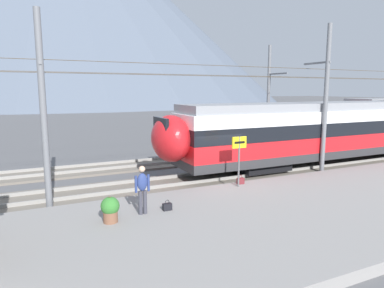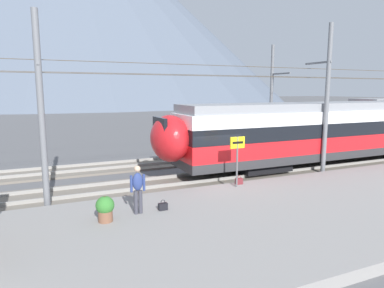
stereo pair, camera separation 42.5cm
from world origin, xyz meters
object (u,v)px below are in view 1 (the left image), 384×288
object	(u,v)px
catenary_mast_far_side	(270,96)
potted_plant_platform_edge	(110,208)
catenary_mast_mid	(324,98)
platform_sign	(239,150)
train_near_platform	(350,128)
passenger_walking	(142,187)
catenary_mast_west	(43,109)
handbag_near_sign	(241,181)
handbag_beside_passenger	(167,207)

from	to	relation	value
catenary_mast_far_side	potted_plant_platform_edge	bearing A→B (deg)	-143.27
catenary_mast_mid	platform_sign	size ratio (longest dim) A/B	19.87
train_near_platform	catenary_mast_far_side	size ratio (longest dim) A/B	0.58
catenary_mast_mid	catenary_mast_far_side	bearing A→B (deg)	71.97
catenary_mast_far_side	passenger_walking	xyz separation A→B (m)	(-13.55, -10.71, -2.85)
train_near_platform	catenary_mast_west	size ratio (longest dim) A/B	0.58
catenary_mast_mid	passenger_walking	distance (m)	11.65
catenary_mast_mid	handbag_near_sign	bearing A→B (deg)	-170.95
handbag_beside_passenger	catenary_mast_west	bearing A→B (deg)	143.69
train_near_platform	platform_sign	xyz separation A→B (m)	(-9.94, -2.68, -0.25)
catenary_mast_mid	platform_sign	world-z (taller)	catenary_mast_mid
catenary_mast_west	potted_plant_platform_edge	size ratio (longest dim) A/B	52.45
platform_sign	handbag_near_sign	size ratio (longest dim) A/B	5.47
catenary_mast_west	handbag_beside_passenger	size ratio (longest dim) A/B	116.53
train_near_platform	catenary_mast_west	bearing A→B (deg)	-175.34
platform_sign	handbag_near_sign	bearing A→B (deg)	44.60
catenary_mast_west	handbag_beside_passenger	bearing A→B (deg)	-36.31
platform_sign	handbag_beside_passenger	size ratio (longest dim) A/B	5.86
catenary_mast_far_side	potted_plant_platform_edge	distance (m)	18.66
train_near_platform	potted_plant_platform_edge	xyz separation A→B (m)	(-15.94, -4.45, -1.41)
train_near_platform	handbag_beside_passenger	distance (m)	14.61
catenary_mast_far_side	potted_plant_platform_edge	size ratio (longest dim) A/B	52.45
handbag_beside_passenger	handbag_near_sign	size ratio (longest dim) A/B	0.93
catenary_mast_far_side	potted_plant_platform_edge	world-z (taller)	catenary_mast_far_side
handbag_beside_passenger	handbag_near_sign	xyz separation A→B (m)	(4.27, 1.82, 0.01)
passenger_walking	handbag_beside_passenger	world-z (taller)	passenger_walking
catenary_mast_west	train_near_platform	bearing A→B (deg)	4.66
catenary_mast_mid	handbag_beside_passenger	xyz separation A→B (m)	(-10.07, -2.74, -3.67)
train_near_platform	handbag_near_sign	xyz separation A→B (m)	(-9.62, -2.37, -1.74)
catenary_mast_west	catenary_mast_mid	size ratio (longest dim) A/B	1.00
platform_sign	potted_plant_platform_edge	distance (m)	6.37
catenary_mast_west	potted_plant_platform_edge	world-z (taller)	catenary_mast_west
handbag_near_sign	potted_plant_platform_edge	size ratio (longest dim) A/B	0.48
passenger_walking	platform_sign	bearing A→B (deg)	17.09
handbag_beside_passenger	handbag_near_sign	bearing A→B (deg)	23.07
catenary_mast_far_side	platform_sign	world-z (taller)	catenary_mast_far_side
catenary_mast_west	handbag_beside_passenger	xyz separation A→B (m)	(3.74, -2.75, -3.39)
passenger_walking	handbag_near_sign	distance (m)	5.52
catenary_mast_mid	potted_plant_platform_edge	bearing A→B (deg)	-166.09
platform_sign	handbag_near_sign	xyz separation A→B (m)	(0.32, 0.31, -1.49)
train_near_platform	handbag_near_sign	distance (m)	10.06
catenary_mast_mid	handbag_beside_passenger	world-z (taller)	catenary_mast_mid
catenary_mast_far_side	platform_sign	distance (m)	12.87
handbag_near_sign	potted_plant_platform_edge	xyz separation A→B (m)	(-6.32, -2.08, 0.33)
handbag_beside_passenger	passenger_walking	bearing A→B (deg)	178.93
catenary_mast_mid	handbag_beside_passenger	bearing A→B (deg)	-164.76
train_near_platform	potted_plant_platform_edge	world-z (taller)	train_near_platform
catenary_mast_mid	catenary_mast_far_side	xyz separation A→B (m)	(2.60, 7.98, -0.01)
catenary_mast_west	catenary_mast_far_side	size ratio (longest dim) A/B	1.00
train_near_platform	potted_plant_platform_edge	distance (m)	16.61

